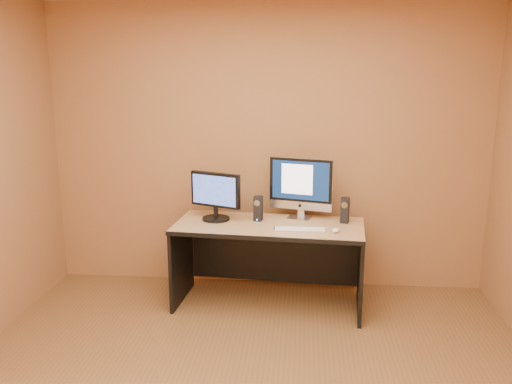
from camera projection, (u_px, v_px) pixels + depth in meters
The scene contains 10 objects.
walls at pixel (243, 202), 3.00m from camera, with size 4.00×4.00×2.60m, color brown, non-canonical shape.
desk at pixel (269, 265), 4.64m from camera, with size 1.58×0.69×0.73m, color tan, non-canonical shape.
imac at pixel (300, 188), 4.68m from camera, with size 0.56×0.21×0.54m, color #BABBBF, non-canonical shape.
second_monitor at pixel (216, 196), 4.64m from camera, with size 0.47×0.24×0.41m, color black, non-canonical shape.
speaker_left at pixel (258, 208), 4.64m from camera, with size 0.07×0.07×0.22m, color black, non-canonical shape.
speaker_right at pixel (345, 210), 4.58m from camera, with size 0.07×0.07×0.22m, color black, non-canonical shape.
keyboard at pixel (300, 229), 4.39m from camera, with size 0.42×0.11×0.02m, color silver.
mouse at pixel (336, 230), 4.34m from camera, with size 0.06×0.10×0.04m, color white.
cable_a at pixel (308, 216), 4.80m from camera, with size 0.01×0.01×0.22m, color black.
cable_b at pixel (301, 215), 4.81m from camera, with size 0.01×0.01×0.18m, color black.
Camera 1 is at (0.33, -2.89, 2.04)m, focal length 38.00 mm.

